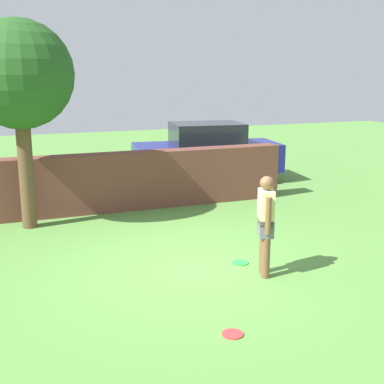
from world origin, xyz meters
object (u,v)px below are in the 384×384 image
object	(u,v)px
frisbee_red	(233,334)
car	(207,152)
tree	(19,76)
person	(266,221)
frisbee_green	(240,263)

from	to	relation	value
frisbee_red	car	bearing A→B (deg)	69.46
tree	person	size ratio (longest dim) A/B	2.60
car	frisbee_red	xyz separation A→B (m)	(-3.23, -8.62, -0.85)
person	car	distance (m)	7.29
person	frisbee_red	bearing A→B (deg)	160.45
car	frisbee_green	size ratio (longest dim) A/B	16.21
frisbee_green	frisbee_red	distance (m)	2.49
car	frisbee_red	world-z (taller)	car
frisbee_green	person	bearing A→B (deg)	-78.02
person	car	world-z (taller)	car
tree	frisbee_green	xyz separation A→B (m)	(3.18, -3.49, -3.08)
tree	frisbee_red	xyz separation A→B (m)	(2.00, -5.68, -3.08)
tree	car	xyz separation A→B (m)	(5.23, 2.94, -2.23)
person	car	xyz separation A→B (m)	(1.92, 7.03, -0.04)
frisbee_red	tree	bearing A→B (deg)	109.41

